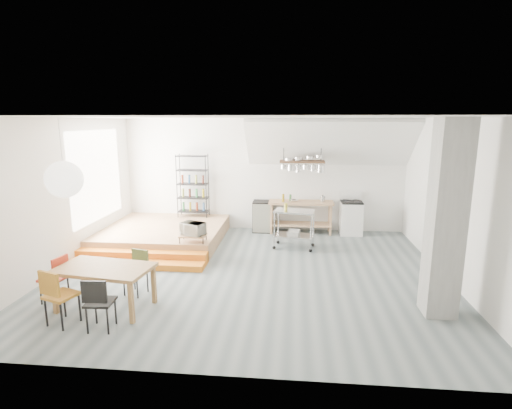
# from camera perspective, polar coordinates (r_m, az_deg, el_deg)

# --- Properties ---
(floor) EXTENTS (8.00, 8.00, 0.00)m
(floor) POSITION_cam_1_polar(r_m,az_deg,el_deg) (8.54, -0.86, -9.65)
(floor) COLOR #566163
(floor) RESTS_ON ground
(wall_back) EXTENTS (8.00, 0.04, 3.20)m
(wall_back) POSITION_cam_1_polar(r_m,az_deg,el_deg) (11.53, 1.02, 4.26)
(wall_back) COLOR silver
(wall_back) RESTS_ON ground
(wall_left) EXTENTS (0.04, 7.00, 3.20)m
(wall_left) POSITION_cam_1_polar(r_m,az_deg,el_deg) (9.41, -25.91, 1.29)
(wall_left) COLOR silver
(wall_left) RESTS_ON ground
(wall_right) EXTENTS (0.04, 7.00, 3.20)m
(wall_right) POSITION_cam_1_polar(r_m,az_deg,el_deg) (8.63, 26.54, 0.36)
(wall_right) COLOR silver
(wall_right) RESTS_ON ground
(ceiling) EXTENTS (8.00, 7.00, 0.02)m
(ceiling) POSITION_cam_1_polar(r_m,az_deg,el_deg) (7.94, -0.94, 12.35)
(ceiling) COLOR white
(ceiling) RESTS_ON wall_back
(slope_ceiling) EXTENTS (4.40, 1.44, 1.32)m
(slope_ceiling) POSITION_cam_1_polar(r_m,az_deg,el_deg) (10.85, 10.42, 8.62)
(slope_ceiling) COLOR white
(slope_ceiling) RESTS_ON wall_back
(window_pane) EXTENTS (0.02, 2.50, 2.20)m
(window_pane) POSITION_cam_1_polar(r_m,az_deg,el_deg) (10.66, -21.78, 3.86)
(window_pane) COLOR white
(window_pane) RESTS_ON wall_left
(platform) EXTENTS (3.00, 3.00, 0.40)m
(platform) POSITION_cam_1_polar(r_m,az_deg,el_deg) (10.86, -12.94, -4.08)
(platform) COLOR #A47C52
(platform) RESTS_ON ground
(step_lower) EXTENTS (3.00, 0.35, 0.13)m
(step_lower) POSITION_cam_1_polar(r_m,az_deg,el_deg) (9.17, -16.73, -8.20)
(step_lower) COLOR orange
(step_lower) RESTS_ON ground
(step_upper) EXTENTS (3.00, 0.35, 0.27)m
(step_upper) POSITION_cam_1_polar(r_m,az_deg,el_deg) (9.45, -15.96, -7.11)
(step_upper) COLOR orange
(step_upper) RESTS_ON ground
(concrete_column) EXTENTS (0.50, 0.50, 3.20)m
(concrete_column) POSITION_cam_1_polar(r_m,az_deg,el_deg) (7.01, 25.50, -1.98)
(concrete_column) COLOR gray
(concrete_column) RESTS_ON ground
(kitchen_counter) EXTENTS (1.80, 0.60, 0.91)m
(kitchen_counter) POSITION_cam_1_polar(r_m,az_deg,el_deg) (11.33, 6.42, -0.96)
(kitchen_counter) COLOR #A47C52
(kitchen_counter) RESTS_ON ground
(stove) EXTENTS (0.60, 0.60, 1.18)m
(stove) POSITION_cam_1_polar(r_m,az_deg,el_deg) (11.48, 13.40, -1.79)
(stove) COLOR white
(stove) RESTS_ON ground
(pot_rack) EXTENTS (1.20, 0.50, 1.43)m
(pot_rack) POSITION_cam_1_polar(r_m,az_deg,el_deg) (10.88, 6.75, 5.71)
(pot_rack) COLOR #3F2619
(pot_rack) RESTS_ON ceiling
(wire_shelving) EXTENTS (0.88, 0.38, 1.80)m
(wire_shelving) POSITION_cam_1_polar(r_m,az_deg,el_deg) (11.60, -9.01, 2.80)
(wire_shelving) COLOR black
(wire_shelving) RESTS_ON platform
(microwave_shelf) EXTENTS (0.60, 0.40, 0.16)m
(microwave_shelf) POSITION_cam_1_polar(r_m,az_deg,el_deg) (9.31, -8.99, -4.40)
(microwave_shelf) COLOR #A47C52
(microwave_shelf) RESTS_ON platform
(paper_lantern) EXTENTS (0.60, 0.60, 0.60)m
(paper_lantern) POSITION_cam_1_polar(r_m,az_deg,el_deg) (7.23, -25.72, 3.25)
(paper_lantern) COLOR white
(paper_lantern) RESTS_ON ceiling
(dining_table) EXTENTS (1.66, 1.08, 0.74)m
(dining_table) POSITION_cam_1_polar(r_m,az_deg,el_deg) (7.25, -20.87, -8.93)
(dining_table) COLOR olive
(dining_table) RESTS_ON ground
(chair_mustard) EXTENTS (0.54, 0.54, 0.93)m
(chair_mustard) POSITION_cam_1_polar(r_m,az_deg,el_deg) (6.98, -26.57, -11.19)
(chair_mustard) COLOR #A4691C
(chair_mustard) RESTS_ON ground
(chair_black) EXTENTS (0.41, 0.41, 0.86)m
(chair_black) POSITION_cam_1_polar(r_m,az_deg,el_deg) (6.58, -21.64, -12.54)
(chair_black) COLOR black
(chair_black) RESTS_ON ground
(chair_olive) EXTENTS (0.46, 0.46, 0.81)m
(chair_olive) POSITION_cam_1_polar(r_m,az_deg,el_deg) (7.75, -16.60, -8.66)
(chair_olive) COLOR #5F6B32
(chair_olive) RESTS_ON ground
(chair_red) EXTENTS (0.45, 0.45, 0.85)m
(chair_red) POSITION_cam_1_polar(r_m,az_deg,el_deg) (7.86, -26.63, -9.00)
(chair_red) COLOR red
(chair_red) RESTS_ON ground
(rolling_cart) EXTENTS (1.06, 0.70, 0.97)m
(rolling_cart) POSITION_cam_1_polar(r_m,az_deg,el_deg) (9.96, 5.46, -2.74)
(rolling_cart) COLOR silver
(rolling_cart) RESTS_ON ground
(mini_fridge) EXTENTS (0.52, 0.52, 0.88)m
(mini_fridge) POSITION_cam_1_polar(r_m,az_deg,el_deg) (11.45, 0.88, -1.69)
(mini_fridge) COLOR black
(mini_fridge) RESTS_ON ground
(microwave) EXTENTS (0.62, 0.53, 0.29)m
(microwave) POSITION_cam_1_polar(r_m,az_deg,el_deg) (9.26, -9.02, -3.43)
(microwave) COLOR beige
(microwave) RESTS_ON microwave_shelf
(bowl) EXTENTS (0.27, 0.27, 0.06)m
(bowl) POSITION_cam_1_polar(r_m,az_deg,el_deg) (11.21, 5.50, 0.55)
(bowl) COLOR silver
(bowl) RESTS_ON kitchen_counter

